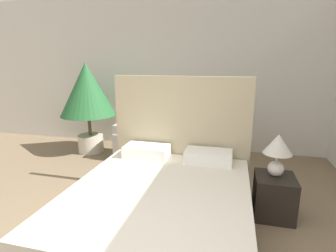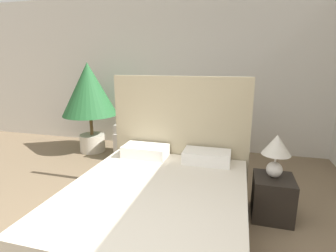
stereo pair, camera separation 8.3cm
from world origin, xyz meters
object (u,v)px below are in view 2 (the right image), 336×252
(potted_palm, at_px, (89,93))
(side_table, at_px, (160,146))
(nightstand, at_px, (272,197))
(armchair_near_window_right, at_px, (184,145))
(table_lamp, at_px, (276,150))
(armchair_near_window_left, at_px, (136,141))
(bed, at_px, (158,205))

(potted_palm, relative_size, side_table, 3.53)
(nightstand, distance_m, side_table, 2.20)
(armchair_near_window_right, height_order, potted_palm, potted_palm)
(armchair_near_window_right, bearing_deg, table_lamp, -53.68)
(armchair_near_window_left, bearing_deg, potted_palm, 176.28)
(armchair_near_window_left, height_order, armchair_near_window_right, same)
(bed, distance_m, side_table, 2.09)
(bed, distance_m, nightstand, 1.27)
(nightstand, bearing_deg, armchair_near_window_left, 147.40)
(bed, relative_size, side_table, 4.22)
(armchair_near_window_left, relative_size, table_lamp, 1.96)
(armchair_near_window_right, bearing_deg, nightstand, -54.01)
(side_table, bearing_deg, armchair_near_window_right, -1.85)
(bed, bearing_deg, side_table, 106.68)
(table_lamp, bearing_deg, side_table, 141.32)
(table_lamp, bearing_deg, bed, -149.66)
(table_lamp, bearing_deg, armchair_near_window_right, 133.24)
(armchair_near_window_left, relative_size, nightstand, 1.98)
(armchair_near_window_right, bearing_deg, potted_palm, 171.10)
(nightstand, height_order, side_table, side_table)
(potted_palm, bearing_deg, armchair_near_window_left, -3.81)
(side_table, bearing_deg, table_lamp, -38.68)
(bed, bearing_deg, nightstand, 29.24)
(table_lamp, bearing_deg, nightstand, -72.14)
(potted_palm, xyz_separation_m, side_table, (1.36, -0.05, -0.88))
(nightstand, distance_m, table_lamp, 0.54)
(armchair_near_window_left, bearing_deg, bed, -62.40)
(armchair_near_window_left, xyz_separation_m, side_table, (0.44, 0.01, -0.06))
(armchair_near_window_right, height_order, nightstand, armchair_near_window_right)
(bed, bearing_deg, armchair_near_window_right, 94.80)
(bed, xyz_separation_m, potted_palm, (-1.96, 2.05, 0.80))
(bed, xyz_separation_m, armchair_near_window_right, (-0.17, 1.99, -0.01))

